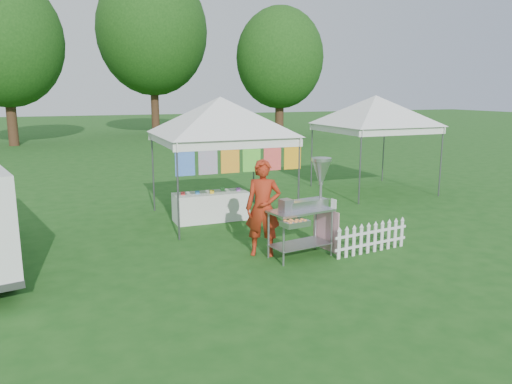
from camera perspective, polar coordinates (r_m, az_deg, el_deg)
name	(u,v)px	position (r m, az deg, el deg)	size (l,w,h in m)	color
ground	(280,262)	(9.44, 2.73, -7.95)	(120.00, 120.00, 0.00)	#1A4C15
canopy_main	(220,97)	(12.16, -4.11, 10.76)	(4.24, 4.24, 3.45)	#59595E
canopy_right	(376,96)	(16.01, 13.56, 10.66)	(4.24, 4.24, 3.45)	#59595E
tree_left	(4,41)	(32.27, -26.82, 15.11)	(6.40, 6.40, 9.53)	#382714
tree_mid	(152,32)	(36.92, -11.79, 17.50)	(7.60, 7.60, 11.52)	#382714
tree_right	(280,58)	(33.13, 2.75, 15.03)	(5.60, 5.60, 8.42)	#382714
donut_cart	(310,200)	(9.54, 6.16, -0.88)	(1.37, 1.11, 1.88)	gray
vendor	(263,208)	(9.55, 0.82, -1.86)	(0.68, 0.45, 1.87)	maroon
picket_fence	(372,239)	(10.10, 13.08, -5.21)	(1.79, 0.25, 0.56)	silver
display_table	(211,206)	(12.31, -5.17, -1.66)	(1.80, 0.70, 0.69)	white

